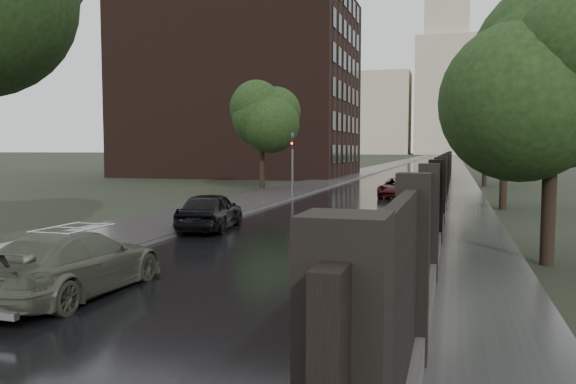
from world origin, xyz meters
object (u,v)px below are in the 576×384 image
Objects in this scene: tree_left_far at (262,117)px; tree_right_a at (553,73)px; volga_sedan at (74,263)px; car_right_far at (397,188)px; car_right_near at (369,246)px; hatchback_left at (210,211)px; tree_right_b at (505,110)px; tree_right_c at (486,125)px; traffic_light at (292,159)px.

tree_left_far is 26.91m from tree_right_a.
volga_sedan is 25.90m from car_right_far.
car_right_near is at bearing -83.92° from car_right_far.
volga_sedan is 9.43m from hatchback_left.
tree_right_b is (0.00, 14.00, 0.00)m from tree_right_a.
tree_right_a and tree_right_b have the same top height.
volga_sedan is (-9.87, -20.08, -4.27)m from tree_right_b.
tree_right_c is at bearing 86.32° from car_right_near.
tree_right_a is at bearing 155.87° from hatchback_left.
tree_right_c is 14.43m from car_right_far.
car_right_near is 21.86m from car_right_far.
volga_sedan is at bearing -116.17° from tree_right_b.
tree_right_a reaches higher than car_right_near.
car_right_near is at bearing -97.15° from tree_right_c.
hatchback_left is at bearing -105.80° from car_right_far.
car_right_near is (6.73, -5.60, -0.04)m from hatchback_left.
tree_right_b reaches higher than car_right_near.
tree_right_c is 1.50× the size of volga_sedan.
tree_right_a is 20.77m from car_right_far.
tree_right_b is 1.62× the size of car_right_far.
tree_right_c is 1.75× the size of traffic_light.
tree_right_b is 18.00m from tree_right_c.
tree_right_a is 1.50× the size of volga_sedan.
traffic_light is 13.83m from hatchback_left.
traffic_light is at bearing -85.60° from volga_sedan.
hatchback_left is 0.97× the size of car_right_far.
volga_sedan is 1.11× the size of hatchback_left.
tree_right_b is 1.67× the size of hatchback_left.
tree_left_far is 6.84m from traffic_light.
traffic_light is 6.81m from car_right_far.
tree_left_far is at bearing -79.05° from volga_sedan.
tree_right_a is 32.00m from tree_right_c.
traffic_light is at bearing -94.37° from hatchback_left.
hatchback_left is at bearing -86.81° from traffic_light.
tree_right_a reaches higher than volga_sedan.
tree_right_b reaches higher than volga_sedan.
tree_right_a is 1.62× the size of car_right_far.
tree_left_far is at bearing 152.70° from tree_right_b.
car_right_near reaches higher than car_right_far.
tree_right_c is at bearing 32.83° from tree_left_far.
hatchback_left is (-11.04, -28.72, -4.23)m from tree_right_c.
hatchback_left is (-11.04, 3.28, -4.23)m from tree_right_a.
volga_sedan reaches higher than car_right_far.
car_right_near is at bearing -151.67° from tree_right_a.
car_right_far is at bearing -115.70° from hatchback_left.
tree_right_b and tree_right_c have the same top height.
tree_right_b is at bearing -143.40° from hatchback_left.
car_right_far is (-5.73, -12.51, -4.35)m from tree_right_c.
tree_right_c reaches higher than car_right_near.
volga_sedan is at bearing -142.51° from car_right_near.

